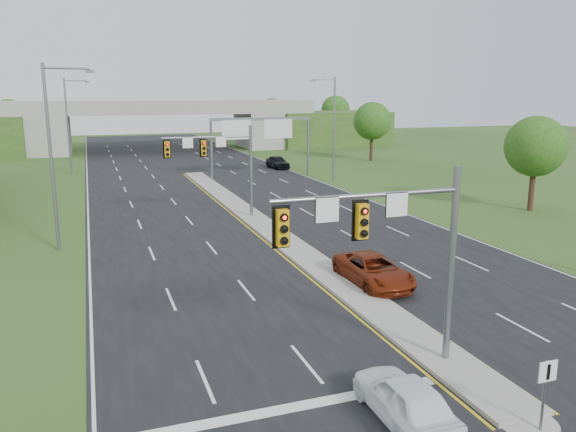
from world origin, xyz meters
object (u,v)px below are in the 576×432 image
(signal_mast_near, at_px, (395,239))
(signal_mast_far, at_px, (221,157))
(keep_right_sign, at_px, (546,384))
(car_far_a, at_px, (374,270))
(car_far_c, at_px, (278,162))
(sign_gantry, at_px, (260,131))
(car_white, at_px, (405,398))
(overpass, at_px, (160,129))

(signal_mast_near, xyz_separation_m, signal_mast_far, (0.00, 25.00, 0.00))
(keep_right_sign, relative_size, car_far_a, 0.42)
(keep_right_sign, xyz_separation_m, car_far_c, (11.00, 56.15, -0.71))
(keep_right_sign, relative_size, sign_gantry, 0.19)
(car_white, bearing_deg, signal_mast_near, -110.69)
(overpass, relative_size, car_white, 19.13)
(car_far_a, bearing_deg, signal_mast_near, -115.24)
(signal_mast_near, xyz_separation_m, car_far_c, (13.26, 51.70, -3.92))
(signal_mast_near, xyz_separation_m, keep_right_sign, (2.26, -4.45, -3.21))
(signal_mast_far, distance_m, car_far_a, 17.60)
(sign_gantry, bearing_deg, signal_mast_near, -101.25)
(signal_mast_near, height_order, keep_right_sign, signal_mast_near)
(overpass, bearing_deg, car_white, -92.29)
(keep_right_sign, xyz_separation_m, car_far_a, (1.50, 12.72, -0.77))
(overpass, xyz_separation_m, car_white, (-3.30, -82.73, -2.82))
(signal_mast_near, bearing_deg, car_far_a, 65.53)
(signal_mast_near, distance_m, car_far_a, 9.92)
(keep_right_sign, height_order, overpass, overpass)
(car_white, bearing_deg, car_far_c, -104.06)
(signal_mast_near, height_order, car_far_a, signal_mast_near)
(overpass, distance_m, car_far_c, 30.56)
(sign_gantry, bearing_deg, signal_mast_far, -114.11)
(sign_gantry, xyz_separation_m, overpass, (-6.68, 35.08, -1.69))
(car_white, height_order, car_far_a, car_far_a)
(signal_mast_near, height_order, car_far_c, signal_mast_near)
(sign_gantry, relative_size, car_white, 2.77)
(signal_mast_near, bearing_deg, keep_right_sign, -63.06)
(keep_right_sign, distance_m, car_far_a, 12.84)
(keep_right_sign, height_order, car_far_a, keep_right_sign)
(car_white, bearing_deg, sign_gantry, -101.15)
(car_far_a, bearing_deg, sign_gantry, 81.19)
(signal_mast_near, bearing_deg, car_far_c, 75.61)
(car_white, distance_m, car_far_a, 11.94)
(overpass, bearing_deg, keep_right_sign, -90.00)
(signal_mast_near, distance_m, car_far_c, 53.52)
(sign_gantry, height_order, overpass, overpass)
(keep_right_sign, bearing_deg, signal_mast_near, 116.94)
(car_far_a, relative_size, car_far_c, 1.14)
(car_white, height_order, car_far_c, car_far_c)
(signal_mast_far, distance_m, sign_gantry, 21.91)
(signal_mast_far, relative_size, car_far_a, 1.33)
(signal_mast_far, relative_size, sign_gantry, 0.60)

